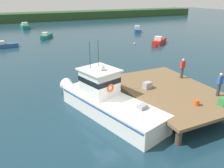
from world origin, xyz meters
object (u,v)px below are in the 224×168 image
at_px(moored_boat_off_the_point, 46,36).
at_px(moored_boat_far_left, 137,30).
at_px(main_fishing_boat, 106,99).
at_px(moored_boat_near_channel, 4,46).
at_px(deckhand_by_the_boat, 220,84).
at_px(crate_single_far, 224,102).
at_px(mooring_buoy_inshore, 135,44).
at_px(crate_stack_near_edge, 147,85).
at_px(bait_bucket, 197,103).
at_px(deckhand_further_back, 182,68).
at_px(moored_boat_far_right, 159,41).
at_px(moored_boat_mid_harbor, 25,26).

bearing_deg(moored_boat_off_the_point, moored_boat_far_left, -1.46).
height_order(main_fishing_boat, moored_boat_near_channel, main_fishing_boat).
height_order(deckhand_by_the_boat, moored_boat_far_left, deckhand_by_the_boat).
height_order(crate_single_far, moored_boat_off_the_point, crate_single_far).
xyz_separation_m(deckhand_by_the_boat, mooring_buoy_inshore, (6.24, 21.59, -1.89)).
xyz_separation_m(main_fishing_boat, moored_boat_off_the_point, (1.27, 30.30, -0.61)).
distance_m(crate_stack_near_edge, deckhand_by_the_boat, 4.81).
height_order(crate_stack_near_edge, moored_boat_near_channel, crate_stack_near_edge).
distance_m(bait_bucket, mooring_buoy_inshore, 23.69).
relative_size(main_fishing_boat, mooring_buoy_inshore, 29.27).
xyz_separation_m(crate_stack_near_edge, mooring_buoy_inshore, (9.85, 18.48, -1.27)).
distance_m(deckhand_further_back, moored_boat_far_left, 32.09).
bearing_deg(moored_boat_far_right, bait_bucket, -120.75).
bearing_deg(mooring_buoy_inshore, moored_boat_near_channel, 161.86).
bearing_deg(moored_boat_mid_harbor, deckhand_by_the_boat, -80.59).
bearing_deg(mooring_buoy_inshore, deckhand_further_back, -108.84).
height_order(main_fishing_boat, moored_boat_far_left, main_fishing_boat).
bearing_deg(crate_single_far, moored_boat_far_left, 67.14).
bearing_deg(mooring_buoy_inshore, main_fishing_boat, -125.46).
distance_m(crate_single_far, moored_boat_mid_harbor, 49.87).
distance_m(main_fishing_boat, crate_stack_near_edge, 3.38).
height_order(deckhand_by_the_boat, mooring_buoy_inshore, deckhand_by_the_boat).
bearing_deg(moored_boat_far_left, moored_boat_near_channel, -169.30).
xyz_separation_m(moored_boat_mid_harbor, moored_boat_near_channel, (-4.94, -20.31, -0.13)).
relative_size(deckhand_by_the_boat, moored_boat_near_channel, 0.37).
bearing_deg(main_fishing_boat, deckhand_by_the_boat, -23.73).
height_order(crate_stack_near_edge, mooring_buoy_inshore, crate_stack_near_edge).
distance_m(crate_stack_near_edge, moored_boat_mid_harbor, 45.28).
bearing_deg(crate_single_far, mooring_buoy_inshore, 72.84).
relative_size(crate_single_far, moored_boat_near_channel, 0.14).
bearing_deg(crate_stack_near_edge, bait_bucket, -70.48).
bearing_deg(moored_boat_far_right, moored_boat_near_channel, 161.58).
distance_m(crate_single_far, bait_bucket, 1.70).
height_order(moored_boat_far_right, moored_boat_near_channel, moored_boat_far_right).
bearing_deg(moored_boat_near_channel, moored_boat_far_right, -18.42).
bearing_deg(bait_bucket, moored_boat_off_the_point, 95.65).
relative_size(deckhand_by_the_boat, deckhand_further_back, 1.00).
bearing_deg(deckhand_by_the_boat, crate_single_far, -124.19).
xyz_separation_m(bait_bucket, moored_boat_near_channel, (-10.59, 28.33, -0.99)).
bearing_deg(moored_boat_far_right, deckhand_further_back, -120.81).
relative_size(deckhand_further_back, moored_boat_far_left, 0.34).
bearing_deg(main_fishing_boat, moored_boat_mid_harbor, 91.30).
bearing_deg(moored_boat_off_the_point, mooring_buoy_inshore, -44.62).
bearing_deg(crate_single_far, deckhand_further_back, 79.15).
bearing_deg(deckhand_further_back, bait_bucket, -120.54).
bearing_deg(crate_stack_near_edge, crate_single_far, -56.68).
height_order(moored_boat_near_channel, moored_boat_off_the_point, moored_boat_off_the_point).
bearing_deg(bait_bucket, crate_stack_near_edge, 109.52).
relative_size(moored_boat_mid_harbor, moored_boat_near_channel, 1.35).
distance_m(main_fishing_boat, bait_bucket, 5.82).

